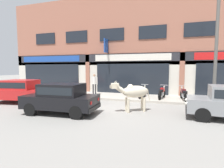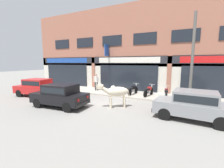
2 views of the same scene
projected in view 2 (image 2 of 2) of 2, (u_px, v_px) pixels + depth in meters
name	position (u px, v px, depth m)	size (l,w,h in m)	color
ground_plane	(101.00, 104.00, 10.26)	(90.00, 90.00, 0.00)	gray
sidewalk	(121.00, 93.00, 13.46)	(19.00, 2.83, 0.15)	#A8A093
shop_building	(128.00, 51.00, 14.40)	(23.00, 1.40, 8.22)	#9E604C
cow	(116.00, 92.00, 9.35)	(1.88, 1.40, 1.61)	beige
car_0	(60.00, 94.00, 9.51)	(3.69, 1.83, 1.46)	black
car_1	(193.00, 104.00, 7.35)	(3.70, 1.86, 1.46)	black
car_2	(37.00, 87.00, 12.56)	(3.76, 2.08, 1.46)	black
motorcycle_0	(133.00, 90.00, 12.65)	(0.54, 1.81, 0.88)	black
motorcycle_1	(149.00, 91.00, 12.07)	(0.61, 1.80, 0.88)	black
motorcycle_2	(166.00, 93.00, 11.33)	(0.52, 1.81, 0.88)	black
pedestrian	(96.00, 80.00, 14.32)	(0.47, 0.32, 1.60)	#2D2D33
utility_pole	(192.00, 59.00, 9.67)	(0.18, 0.18, 5.83)	#595651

